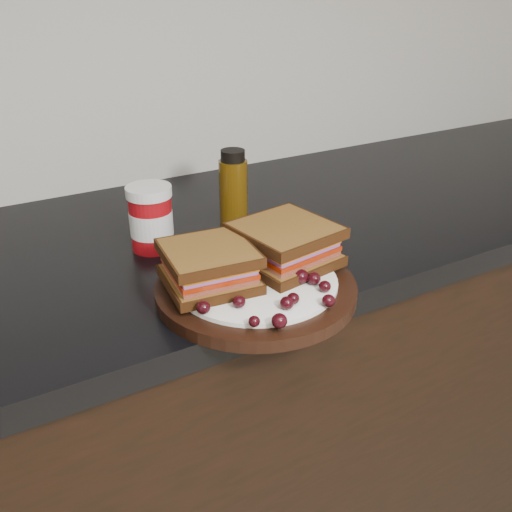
{
  "coord_description": "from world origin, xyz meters",
  "views": [
    {
      "loc": [
        -0.05,
        0.87,
        1.31
      ],
      "look_at": [
        0.3,
        1.47,
        0.96
      ],
      "focal_mm": 40.0,
      "sensor_mm": 36.0,
      "label": 1
    }
  ],
  "objects": [
    {
      "name": "grape_12",
      "position": [
        0.36,
        1.51,
        0.93
      ],
      "size": [
        0.02,
        0.02,
        0.02
      ],
      "primitive_type": "ellipsoid",
      "color": "black",
      "rests_on": "plate"
    },
    {
      "name": "sandwich_left",
      "position": [
        0.24,
        1.49,
        0.95
      ],
      "size": [
        0.13,
        0.13,
        0.05
      ],
      "primitive_type": null,
      "rotation": [
        0.0,
        0.0,
        -0.11
      ],
      "color": "brown",
      "rests_on": "plate"
    },
    {
      "name": "grape_16",
      "position": [
        0.2,
        1.46,
        0.93
      ],
      "size": [
        0.02,
        0.02,
        0.01
      ],
      "primitive_type": "ellipsoid",
      "color": "black",
      "rests_on": "plate"
    },
    {
      "name": "grape_18",
      "position": [
        0.22,
        1.5,
        0.93
      ],
      "size": [
        0.02,
        0.02,
        0.02
      ],
      "primitive_type": "ellipsoid",
      "color": "black",
      "rests_on": "plate"
    },
    {
      "name": "countertop",
      "position": [
        0.0,
        1.7,
        0.88
      ],
      "size": [
        3.98,
        0.6,
        0.04
      ],
      "primitive_type": "cube",
      "color": "black",
      "rests_on": "base_cabinets"
    },
    {
      "name": "grape_3",
      "position": [
        0.26,
        1.35,
        0.93
      ],
      "size": [
        0.02,
        0.02,
        0.02
      ],
      "primitive_type": "ellipsoid",
      "color": "black",
      "rests_on": "plate"
    },
    {
      "name": "grape_9",
      "position": [
        0.35,
        1.43,
        0.93
      ],
      "size": [
        0.02,
        0.02,
        0.02
      ],
      "primitive_type": "ellipsoid",
      "color": "black",
      "rests_on": "plate"
    },
    {
      "name": "grape_7",
      "position": [
        0.36,
        1.39,
        0.93
      ],
      "size": [
        0.02,
        0.02,
        0.02
      ],
      "primitive_type": "ellipsoid",
      "color": "black",
      "rests_on": "plate"
    },
    {
      "name": "grape_8",
      "position": [
        0.36,
        1.42,
        0.93
      ],
      "size": [
        0.02,
        0.02,
        0.02
      ],
      "primitive_type": "ellipsoid",
      "color": "black",
      "rests_on": "plate"
    },
    {
      "name": "plate",
      "position": [
        0.3,
        1.47,
        0.91
      ],
      "size": [
        0.28,
        0.28,
        0.02
      ],
      "primitive_type": "cylinder",
      "color": "black",
      "rests_on": "countertop"
    },
    {
      "name": "sandwich_right",
      "position": [
        0.36,
        1.49,
        0.95
      ],
      "size": [
        0.15,
        0.15,
        0.06
      ],
      "primitive_type": null,
      "rotation": [
        0.0,
        0.0,
        0.16
      ],
      "color": "brown",
      "rests_on": "plate"
    },
    {
      "name": "condiment_jar",
      "position": [
        0.23,
        1.68,
        0.95
      ],
      "size": [
        0.07,
        0.07,
        0.11
      ],
      "primitive_type": "cylinder",
      "rotation": [
        0.0,
        0.0,
        0.02
      ],
      "color": "maroon",
      "rests_on": "countertop"
    },
    {
      "name": "grape_5",
      "position": [
        0.31,
        1.39,
        0.93
      ],
      "size": [
        0.02,
        0.02,
        0.02
      ],
      "primitive_type": "ellipsoid",
      "color": "black",
      "rests_on": "plate"
    },
    {
      "name": "grape_2",
      "position": [
        0.24,
        1.37,
        0.93
      ],
      "size": [
        0.01,
        0.01,
        0.01
      ],
      "primitive_type": "ellipsoid",
      "color": "black",
      "rests_on": "plate"
    },
    {
      "name": "grape_6",
      "position": [
        0.34,
        1.36,
        0.93
      ],
      "size": [
        0.02,
        0.02,
        0.02
      ],
      "primitive_type": "ellipsoid",
      "color": "black",
      "rests_on": "plate"
    },
    {
      "name": "grape_13",
      "position": [
        0.24,
        1.53,
        0.93
      ],
      "size": [
        0.02,
        0.02,
        0.02
      ],
      "primitive_type": "ellipsoid",
      "color": "black",
      "rests_on": "plate"
    },
    {
      "name": "grape_14",
      "position": [
        0.22,
        1.5,
        0.93
      ],
      "size": [
        0.02,
        0.02,
        0.01
      ],
      "primitive_type": "ellipsoid",
      "color": "black",
      "rests_on": "plate"
    },
    {
      "name": "grape_0",
      "position": [
        0.2,
        1.43,
        0.93
      ],
      "size": [
        0.02,
        0.02,
        0.02
      ],
      "primitive_type": "ellipsoid",
      "color": "black",
      "rests_on": "plate"
    },
    {
      "name": "oil_bottle",
      "position": [
        0.39,
        1.7,
        0.97
      ],
      "size": [
        0.05,
        0.05,
        0.14
      ],
      "primitive_type": "cylinder",
      "rotation": [
        0.0,
        0.0,
        -0.09
      ],
      "color": "#452D06",
      "rests_on": "countertop"
    },
    {
      "name": "grape_1",
      "position": [
        0.24,
        1.42,
        0.93
      ],
      "size": [
        0.02,
        0.02,
        0.02
      ],
      "primitive_type": "ellipsoid",
      "color": "black",
      "rests_on": "plate"
    },
    {
      "name": "grape_15",
      "position": [
        0.25,
        1.47,
        0.93
      ],
      "size": [
        0.02,
        0.02,
        0.02
      ],
      "primitive_type": "ellipsoid",
      "color": "black",
      "rests_on": "plate"
    },
    {
      "name": "base_cabinets",
      "position": [
        0.0,
        1.7,
        0.43
      ],
      "size": [
        3.96,
        0.58,
        0.86
      ],
      "primitive_type": "cube",
      "color": "black",
      "rests_on": "ground_plane"
    },
    {
      "name": "grape_10",
      "position": [
        0.38,
        1.47,
        0.93
      ],
      "size": [
        0.02,
        0.02,
        0.02
      ],
      "primitive_type": "ellipsoid",
      "color": "black",
      "rests_on": "plate"
    },
    {
      "name": "grape_19",
      "position": [
        0.22,
        1.47,
        0.93
      ],
      "size": [
        0.02,
        0.02,
        0.02
      ],
      "primitive_type": "ellipsoid",
      "color": "black",
      "rests_on": "plate"
    },
    {
      "name": "grape_17",
      "position": [
        0.26,
        1.51,
        0.93
      ],
      "size": [
        0.02,
        0.02,
        0.02
      ],
      "primitive_type": "ellipsoid",
      "color": "black",
      "rests_on": "plate"
    },
    {
      "name": "grape_4",
      "position": [
        0.29,
        1.38,
        0.93
      ],
      "size": [
        0.02,
        0.02,
        0.02
      ],
      "primitive_type": "ellipsoid",
      "color": "black",
      "rests_on": "plate"
    },
    {
      "name": "grape_11",
      "position": [
        0.37,
        1.48,
        0.93
      ],
      "size": [
        0.02,
        0.02,
        0.02
      ],
      "primitive_type": "ellipsoid",
      "color": "black",
      "rests_on": "plate"
    }
  ]
}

